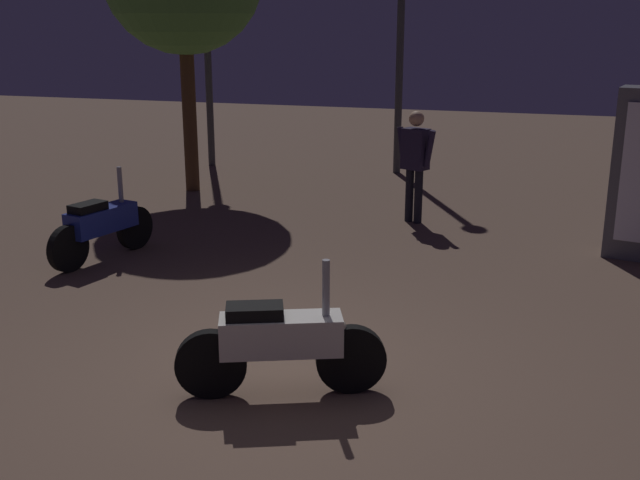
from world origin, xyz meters
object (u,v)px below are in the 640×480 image
motorcycle_white_foreground (281,343)px  person_rider_beside (415,157)px  streetlamp_far (206,17)px  motorcycle_blue_parked_left (102,225)px

motorcycle_white_foreground → person_rider_beside: (-0.02, 5.64, 0.53)m
streetlamp_far → person_rider_beside: bearing=-34.3°
motorcycle_white_foreground → streetlamp_far: (-4.85, 8.93, 2.50)m
person_rider_beside → streetlamp_far: 6.17m
motorcycle_blue_parked_left → streetlamp_far: bearing=26.5°
person_rider_beside → motorcycle_white_foreground: bearing=-154.9°
motorcycle_blue_parked_left → person_rider_beside: 4.49m
motorcycle_blue_parked_left → person_rider_beside: bearing=-35.1°
motorcycle_white_foreground → streetlamp_far: 10.47m
motorcycle_white_foreground → motorcycle_blue_parked_left: size_ratio=0.96×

